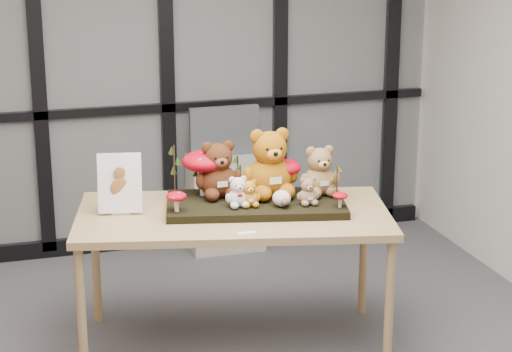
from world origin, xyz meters
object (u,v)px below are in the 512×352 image
object	(u,v)px
display_table	(233,223)
bear_brown_medium	(218,166)
cabinet	(226,202)
bear_tan_back	(320,168)
mushroom_back_left	(205,171)
monitor	(224,131)
bear_small_yellow	(249,192)
mushroom_front_left	(176,201)
bear_pooh_yellow	(269,159)
bear_white_bow	(238,190)
diorama_tray	(256,204)
bear_beige_small	(308,189)
mushroom_back_right	(284,175)
plush_cream_hedgehog	(282,198)
sign_holder	(120,186)
mushroom_front_right	(340,199)

from	to	relation	value
display_table	bear_brown_medium	bearing A→B (deg)	114.64
bear_brown_medium	cabinet	xyz separation A→B (m)	(0.40, 1.37, -0.68)
bear_tan_back	mushroom_back_left	xyz separation A→B (m)	(-0.63, 0.17, -0.01)
display_table	monitor	size ratio (longest dim) A/B	3.71
bear_small_yellow	mushroom_front_left	bearing A→B (deg)	-170.58
display_table	bear_pooh_yellow	size ratio (longest dim) A/B	4.35
bear_white_bow	monitor	bearing A→B (deg)	90.54
diorama_tray	bear_beige_small	size ratio (longest dim) A/B	5.78
bear_tan_back	mushroom_front_left	size ratio (longest dim) A/B	2.56
bear_beige_small	mushroom_back_right	size ratio (longest dim) A/B	0.79
plush_cream_hedgehog	mushroom_front_left	world-z (taller)	mushroom_front_left
sign_holder	monitor	world-z (taller)	sign_holder
display_table	bear_beige_small	bearing A→B (deg)	-2.09
mushroom_front_right	sign_holder	distance (m)	1.21
bear_brown_medium	mushroom_back_left	bearing A→B (deg)	158.02
cabinet	monitor	bearing A→B (deg)	90.00
sign_holder	bear_small_yellow	bearing A→B (deg)	-4.99
cabinet	plush_cream_hedgehog	bearing A→B (deg)	-93.89
bear_small_yellow	cabinet	xyz separation A→B (m)	(0.28, 1.59, -0.58)
mushroom_front_right	bear_white_bow	bearing A→B (deg)	162.00
bear_tan_back	plush_cream_hedgehog	xyz separation A→B (m)	(-0.28, -0.16, -0.11)
bear_tan_back	mushroom_front_left	xyz separation A→B (m)	(-0.85, -0.08, -0.10)
bear_beige_small	mushroom_front_right	distance (m)	0.19
display_table	mushroom_back_left	distance (m)	0.35
plush_cream_hedgehog	sign_holder	world-z (taller)	sign_holder
mushroom_back_left	mushroom_back_right	bearing A→B (deg)	-11.69
bear_tan_back	plush_cream_hedgehog	bearing A→B (deg)	-138.20
bear_tan_back	mushroom_front_right	size ratio (longest dim) A/B	3.32
bear_pooh_yellow	monitor	xyz separation A→B (m)	(0.12, 1.45, -0.18)
bear_pooh_yellow	display_table	bearing A→B (deg)	-142.58
mushroom_back_right	bear_tan_back	bearing A→B (deg)	-22.99
mushroom_back_right	bear_white_bow	bearing A→B (deg)	-152.74
mushroom_back_left	cabinet	distance (m)	1.54
mushroom_front_right	display_table	bearing A→B (deg)	159.51
plush_cream_hedgehog	sign_holder	bearing A→B (deg)	175.89
bear_pooh_yellow	mushroom_front_left	bearing A→B (deg)	-154.00
bear_white_bow	mushroom_back_left	world-z (taller)	mushroom_back_left
bear_small_yellow	monitor	distance (m)	1.64
diorama_tray	bear_tan_back	xyz separation A→B (m)	(0.39, 0.02, 0.18)
diorama_tray	bear_beige_small	bearing A→B (deg)	-15.77
display_table	cabinet	bearing A→B (deg)	89.54
display_table	bear_tan_back	bearing A→B (deg)	18.57
bear_small_yellow	mushroom_front_right	distance (m)	0.50
mushroom_front_right	sign_holder	xyz separation A→B (m)	(-1.15, 0.36, 0.07)
bear_small_yellow	monitor	xyz separation A→B (m)	(0.28, 1.61, -0.05)
bear_tan_back	bear_small_yellow	bearing A→B (deg)	-154.87
sign_holder	mushroom_back_right	bearing A→B (deg)	10.12
bear_beige_small	bear_small_yellow	bearing A→B (deg)	-177.99
mushroom_back_left	mushroom_front_left	world-z (taller)	mushroom_back_left
bear_pooh_yellow	mushroom_front_left	world-z (taller)	bear_pooh_yellow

